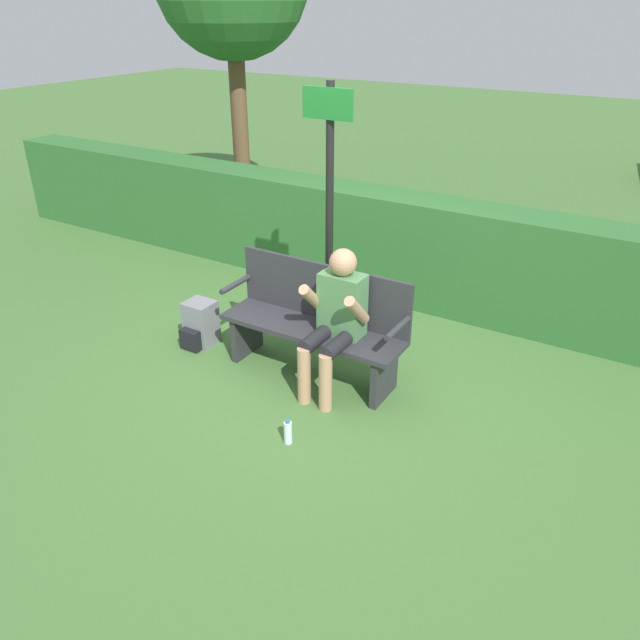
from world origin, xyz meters
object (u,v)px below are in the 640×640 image
Objects in this scene: water_bottle at (288,432)px; signpost at (329,204)px; park_bench at (316,322)px; person_seated at (336,315)px; backpack at (200,324)px.

signpost is at bearing 109.10° from water_bottle.
park_bench is at bearing 110.12° from water_bottle.
signpost reaches higher than person_seated.
signpost is at bearing 29.35° from backpack.
water_bottle is at bearing -27.88° from backpack.
park_bench is 1.35× the size of person_seated.
water_bottle is (0.09, -0.86, -0.60)m from person_seated.
signpost is at bearing 125.27° from person_seated.
park_bench is 8.12× the size of water_bottle.
backpack is (-1.22, -0.15, -0.29)m from park_bench.
park_bench is at bearing 7.22° from backpack.
park_bench is 1.13m from water_bottle.
park_bench is 0.69× the size of signpost.
park_bench is 3.82× the size of backpack.
signpost is at bearing 106.83° from park_bench.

